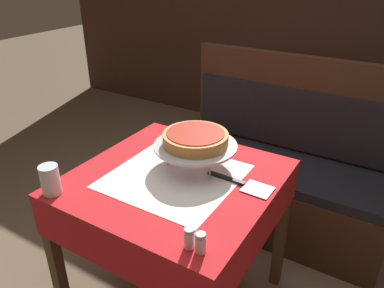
{
  "coord_description": "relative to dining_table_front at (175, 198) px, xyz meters",
  "views": [
    {
      "loc": [
        0.79,
        -1.15,
        1.64
      ],
      "look_at": [
        0.03,
        0.09,
        0.9
      ],
      "focal_mm": 35.0,
      "sensor_mm": 36.0,
      "label": 1
    }
  ],
  "objects": [
    {
      "name": "dining_table_front",
      "position": [
        0.0,
        0.0,
        0.0
      ],
      "size": [
        0.86,
        0.86,
        0.77
      ],
      "color": "red",
      "rests_on": "ground_plane"
    },
    {
      "name": "dining_table_rear",
      "position": [
        -0.12,
        1.82,
        0.01
      ],
      "size": [
        0.7,
        0.7,
        0.77
      ],
      "color": "red",
      "rests_on": "ground_plane"
    },
    {
      "name": "booth_bench",
      "position": [
        0.19,
        0.9,
        -0.33
      ],
      "size": [
        1.37,
        0.53,
        1.1
      ],
      "color": "#3D2316",
      "rests_on": "ground_plane"
    },
    {
      "name": "back_wall_panel",
      "position": [
        0.0,
        2.38,
        0.54
      ],
      "size": [
        6.0,
        0.04,
        2.4
      ],
      "primitive_type": "cube",
      "color": "#3D2319",
      "rests_on": "ground_plane"
    },
    {
      "name": "pizza_pan_stand",
      "position": [
        0.03,
        0.12,
        0.22
      ],
      "size": [
        0.37,
        0.37,
        0.11
      ],
      "color": "#ADADB2",
      "rests_on": "dining_table_front"
    },
    {
      "name": "deep_dish_pizza",
      "position": [
        0.03,
        0.12,
        0.26
      ],
      "size": [
        0.29,
        0.29,
        0.06
      ],
      "color": "#C68E47",
      "rests_on": "pizza_pan_stand"
    },
    {
      "name": "pizza_server",
      "position": [
        0.28,
        0.09,
        0.12
      ],
      "size": [
        0.3,
        0.1,
        0.01
      ],
      "color": "#BCBCC1",
      "rests_on": "dining_table_front"
    },
    {
      "name": "water_glass_near",
      "position": [
        -0.35,
        -0.37,
        0.18
      ],
      "size": [
        0.08,
        0.08,
        0.12
      ],
      "color": "silver",
      "rests_on": "dining_table_front"
    },
    {
      "name": "salt_shaker",
      "position": [
        0.29,
        -0.35,
        0.16
      ],
      "size": [
        0.04,
        0.04,
        0.08
      ],
      "color": "silver",
      "rests_on": "dining_table_front"
    },
    {
      "name": "pepper_shaker",
      "position": [
        0.33,
        -0.35,
        0.15
      ],
      "size": [
        0.04,
        0.04,
        0.07
      ],
      "color": "silver",
      "rests_on": "dining_table_front"
    },
    {
      "name": "condiment_caddy",
      "position": [
        -0.11,
        1.85,
        0.16
      ],
      "size": [
        0.11,
        0.11,
        0.17
      ],
      "color": "black",
      "rests_on": "dining_table_rear"
    }
  ]
}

